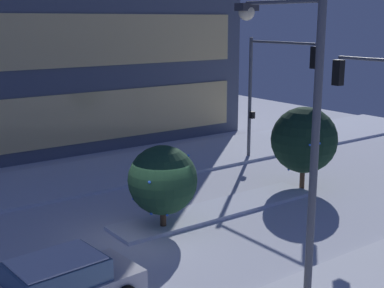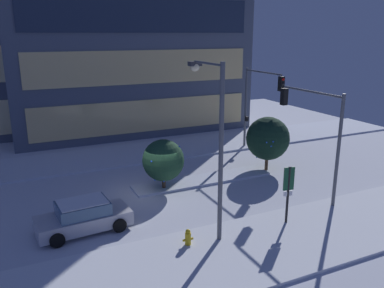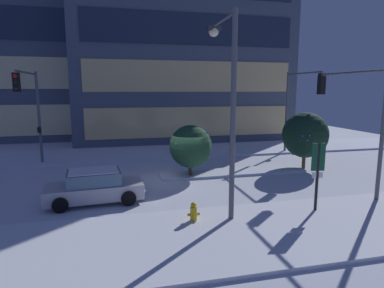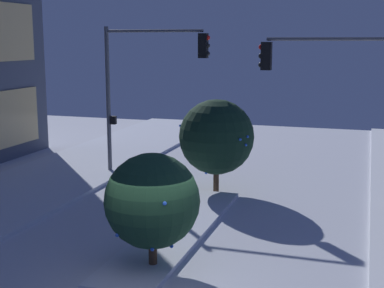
{
  "view_description": "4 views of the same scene",
  "coord_description": "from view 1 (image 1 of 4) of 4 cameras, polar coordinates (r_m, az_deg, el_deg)",
  "views": [
    {
      "loc": [
        -8.99,
        -14.91,
        7.33
      ],
      "look_at": [
        3.05,
        1.61,
        2.56
      ],
      "focal_mm": 49.89,
      "sensor_mm": 36.0,
      "label": 1
    },
    {
      "loc": [
        -7.03,
        -20.36,
        8.97
      ],
      "look_at": [
        2.83,
        0.69,
        2.45
      ],
      "focal_mm": 36.92,
      "sensor_mm": 36.0,
      "label": 2
    },
    {
      "loc": [
        -3.53,
        -17.99,
        5.1
      ],
      "look_at": [
        0.78,
        -0.02,
        2.01
      ],
      "focal_mm": 30.76,
      "sensor_mm": 36.0,
      "label": 3
    },
    {
      "loc": [
        -11.88,
        -4.94,
        5.88
      ],
      "look_at": [
        3.09,
        -0.12,
        2.91
      ],
      "focal_mm": 51.79,
      "sensor_mm": 36.0,
      "label": 4
    }
  ],
  "objects": [
    {
      "name": "curb_strip_far",
      "position": [
        25.47,
        -13.89,
        -3.82
      ],
      "size": [
        52.0,
        5.2,
        0.14
      ],
      "primitive_type": "cube",
      "color": "silver",
      "rests_on": "ground"
    },
    {
      "name": "street_lamp_arched",
      "position": [
        13.54,
        10.75,
        3.58
      ],
      "size": [
        0.56,
        2.91,
        7.91
      ],
      "rotation": [
        0.0,
        0.0,
        1.56
      ],
      "color": "#565960",
      "rests_on": "ground"
    },
    {
      "name": "decorated_tree_left_of_median",
      "position": [
        23.85,
        11.89,
        0.43
      ],
      "size": [
        2.91,
        2.91,
        3.66
      ],
      "color": "#473323",
      "rests_on": "ground"
    },
    {
      "name": "ground",
      "position": [
        18.89,
        -4.67,
        -9.74
      ],
      "size": [
        52.0,
        52.0,
        0.0
      ],
      "primitive_type": "plane",
      "color": "silver"
    },
    {
      "name": "median_strip",
      "position": [
        21.12,
        2.75,
        -6.99
      ],
      "size": [
        9.0,
        1.8,
        0.14
      ],
      "primitive_type": "cube",
      "color": "silver",
      "rests_on": "ground"
    },
    {
      "name": "traffic_light_corner_far_right",
      "position": [
        27.15,
        8.76,
        6.83
      ],
      "size": [
        0.32,
        4.73,
        6.45
      ],
      "rotation": [
        0.0,
        0.0,
        -1.57
      ],
      "color": "#565960",
      "rests_on": "ground"
    },
    {
      "name": "decorated_tree_median",
      "position": [
        18.79,
        -3.15,
        -3.88
      ],
      "size": [
        2.48,
        2.46,
        3.07
      ],
      "color": "#473323",
      "rests_on": "ground"
    },
    {
      "name": "car_near",
      "position": [
        14.39,
        -14.17,
        -14.68
      ],
      "size": [
        4.49,
        2.33,
        1.49
      ],
      "rotation": [
        0.0,
        0.0,
        0.08
      ],
      "color": "#B7B7C1",
      "rests_on": "ground"
    }
  ]
}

